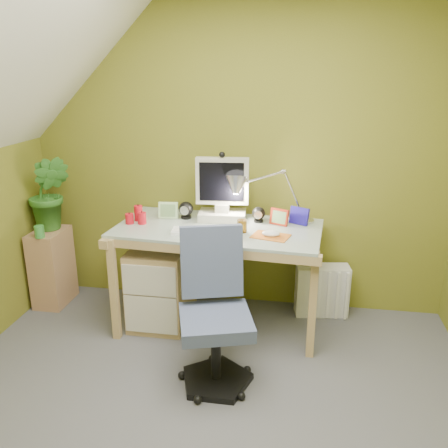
% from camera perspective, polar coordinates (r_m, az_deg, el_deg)
% --- Properties ---
extents(floor, '(3.20, 3.20, 0.01)m').
position_cam_1_polar(floor, '(2.71, -3.83, -24.46)').
color(floor, '#525257').
rests_on(floor, ground).
extents(wall_back, '(3.20, 0.01, 2.40)m').
position_cam_1_polar(wall_back, '(3.62, 1.58, 8.23)').
color(wall_back, olive).
rests_on(wall_back, floor).
extents(desk, '(1.48, 0.82, 0.77)m').
position_cam_1_polar(desk, '(3.48, -0.70, -6.35)').
color(desk, tan).
rests_on(desk, floor).
extents(monitor, '(0.37, 0.23, 0.48)m').
position_cam_1_polar(monitor, '(3.44, -0.21, 4.40)').
color(monitor, '#B9B8A7').
rests_on(monitor, desk).
extents(speaker_left, '(0.13, 0.13, 0.13)m').
position_cam_1_polar(speaker_left, '(3.52, -4.60, 1.70)').
color(speaker_left, black).
rests_on(speaker_left, desk).
extents(speaker_right, '(0.10, 0.10, 0.11)m').
position_cam_1_polar(speaker_right, '(3.43, 4.19, 1.14)').
color(speaker_right, black).
rests_on(speaker_right, desk).
extents(keyboard, '(0.43, 0.17, 0.02)m').
position_cam_1_polar(keyboard, '(3.22, -2.57, -0.89)').
color(keyboard, white).
rests_on(keyboard, desk).
extents(mousepad, '(0.28, 0.23, 0.01)m').
position_cam_1_polar(mousepad, '(3.16, 5.63, -1.46)').
color(mousepad, '#C2651E').
rests_on(mousepad, desk).
extents(mouse, '(0.12, 0.08, 0.04)m').
position_cam_1_polar(mouse, '(3.15, 5.64, -1.17)').
color(mouse, white).
rests_on(mouse, mousepad).
extents(amber_tumbler, '(0.07, 0.07, 0.09)m').
position_cam_1_polar(amber_tumbler, '(3.22, 2.18, -0.24)').
color(amber_tumbler, brown).
rests_on(amber_tumbler, desk).
extents(candle_cluster, '(0.17, 0.15, 0.11)m').
position_cam_1_polar(candle_cluster, '(3.48, -10.47, 1.10)').
color(candle_cluster, red).
rests_on(candle_cluster, desk).
extents(photo_frame_red, '(0.13, 0.08, 0.12)m').
position_cam_1_polar(photo_frame_red, '(3.39, 6.65, 0.86)').
color(photo_frame_red, '#AC2712').
rests_on(photo_frame_red, desk).
extents(photo_frame_blue, '(0.14, 0.09, 0.12)m').
position_cam_1_polar(photo_frame_blue, '(3.42, 9.03, 0.98)').
color(photo_frame_blue, '#1F169C').
rests_on(photo_frame_blue, desk).
extents(photo_frame_green, '(0.15, 0.03, 0.12)m').
position_cam_1_polar(photo_frame_green, '(3.53, -6.72, 1.65)').
color(photo_frame_green, '#B8E39C').
rests_on(photo_frame_green, desk).
extents(desk_lamp, '(0.57, 0.34, 0.57)m').
position_cam_1_polar(desk_lamp, '(3.38, 7.36, 4.83)').
color(desk_lamp, '#B2B1B6').
rests_on(desk_lamp, desk).
extents(side_ledge, '(0.23, 0.35, 0.62)m').
position_cam_1_polar(side_ledge, '(4.06, -19.94, -4.90)').
color(side_ledge, '#AE7C5B').
rests_on(side_ledge, floor).
extents(potted_plant, '(0.36, 0.31, 0.59)m').
position_cam_1_polar(potted_plant, '(3.91, -20.26, 3.50)').
color(potted_plant, '#2F6D24').
rests_on(potted_plant, side_ledge).
extents(green_cup, '(0.09, 0.09, 0.09)m').
position_cam_1_polar(green_cup, '(3.81, -21.32, -0.87)').
color(green_cup, green).
rests_on(green_cup, side_ledge).
extents(task_chair, '(0.59, 0.59, 0.85)m').
position_cam_1_polar(task_chair, '(2.82, -1.00, -11.63)').
color(task_chair, '#424D6D').
rests_on(task_chair, floor).
extents(radiator, '(0.42, 0.21, 0.40)m').
position_cam_1_polar(radiator, '(3.77, 11.69, -7.80)').
color(radiator, silver).
rests_on(radiator, floor).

